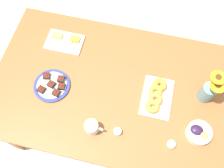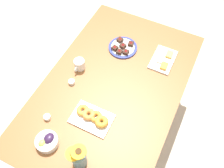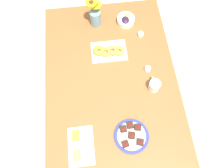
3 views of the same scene
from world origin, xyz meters
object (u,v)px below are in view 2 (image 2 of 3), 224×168
(croissant_platter, at_px, (92,117))
(flower_vase, at_px, (79,158))
(dining_table, at_px, (112,93))
(dessert_plate, at_px, (123,47))
(cheese_platter, at_px, (163,60))
(jam_cup_honey, at_px, (72,82))
(jam_cup_berry, at_px, (47,117))
(coffee_mug, at_px, (79,64))
(grape_bowl, at_px, (47,141))

(croissant_platter, distance_m, flower_vase, 0.32)
(dining_table, relative_size, dessert_plate, 6.71)
(croissant_platter, bearing_deg, cheese_platter, 159.01)
(cheese_platter, xyz_separation_m, jam_cup_honey, (0.51, -0.55, 0.00))
(jam_cup_honey, bearing_deg, flower_vase, 35.99)
(cheese_platter, relative_size, jam_cup_berry, 5.42)
(dessert_plate, bearing_deg, coffee_mug, -33.27)
(jam_cup_honey, bearing_deg, dining_table, 109.56)
(jam_cup_berry, bearing_deg, dining_table, 145.91)
(cheese_platter, distance_m, flower_vase, 1.02)
(croissant_platter, height_order, flower_vase, flower_vase)
(dining_table, distance_m, flower_vase, 0.62)
(grape_bowl, xyz_separation_m, croissant_platter, (-0.28, 0.18, -0.01))
(grape_bowl, bearing_deg, jam_cup_honey, -167.76)
(coffee_mug, xyz_separation_m, cheese_platter, (-0.36, 0.57, -0.03))
(grape_bowl, height_order, dessert_plate, grape_bowl)
(dining_table, distance_m, dessert_plate, 0.41)
(croissant_platter, bearing_deg, grape_bowl, -32.26)
(dessert_plate, bearing_deg, grape_bowl, -5.88)
(coffee_mug, xyz_separation_m, jam_cup_honey, (0.15, 0.02, -0.03))
(croissant_platter, bearing_deg, dining_table, 178.44)
(coffee_mug, xyz_separation_m, grape_bowl, (0.63, 0.12, -0.01))
(coffee_mug, bearing_deg, cheese_platter, 122.29)
(croissant_platter, bearing_deg, jam_cup_berry, -64.40)
(coffee_mug, distance_m, cheese_platter, 0.67)
(grape_bowl, bearing_deg, dining_table, 162.06)
(croissant_platter, relative_size, flower_vase, 1.13)
(jam_cup_berry, distance_m, dessert_plate, 0.84)
(croissant_platter, bearing_deg, jam_cup_honey, -124.10)
(dining_table, height_order, flower_vase, flower_vase)
(coffee_mug, distance_m, croissant_platter, 0.46)
(dining_table, height_order, dessert_plate, dessert_plate)
(jam_cup_berry, xyz_separation_m, dessert_plate, (-0.81, 0.20, -0.00))
(jam_cup_berry, xyz_separation_m, flower_vase, (0.17, 0.36, 0.07))
(cheese_platter, bearing_deg, dining_table, -32.58)
(jam_cup_honey, height_order, dessert_plate, dessert_plate)
(coffee_mug, bearing_deg, dining_table, 80.66)
(coffee_mug, xyz_separation_m, dessert_plate, (-0.33, 0.22, -0.03))
(coffee_mug, relative_size, jam_cup_berry, 2.45)
(jam_cup_berry, height_order, dessert_plate, dessert_plate)
(croissant_platter, bearing_deg, dessert_plate, -173.28)
(croissant_platter, xyz_separation_m, jam_cup_honey, (-0.19, -0.28, -0.01))
(grape_bowl, distance_m, dessert_plate, 0.96)
(jam_cup_berry, relative_size, dessert_plate, 0.20)
(coffee_mug, height_order, grape_bowl, coffee_mug)
(dining_table, relative_size, cheese_platter, 6.15)
(grape_bowl, height_order, jam_cup_berry, grape_bowl)
(jam_cup_honey, xyz_separation_m, jam_cup_berry, (0.33, -0.00, 0.00))
(coffee_mug, bearing_deg, flower_vase, 30.12)
(cheese_platter, bearing_deg, flower_vase, -10.96)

